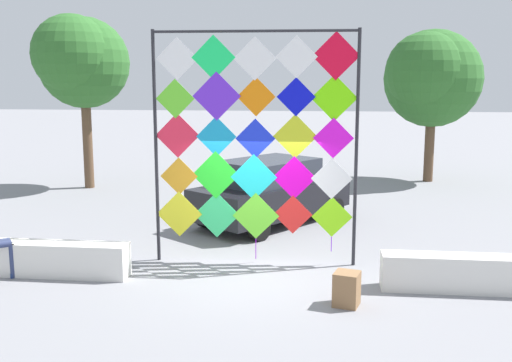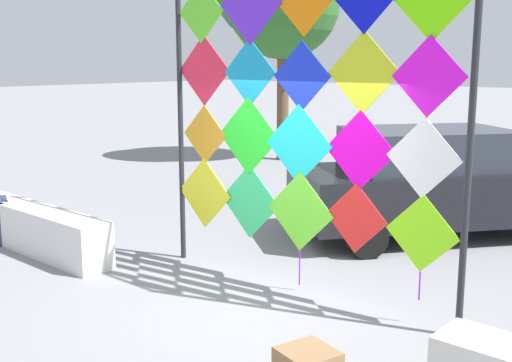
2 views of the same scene
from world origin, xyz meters
The scene contains 7 objects.
ground centered at (0.00, 0.00, 0.00)m, with size 120.00×120.00×0.00m, color gray.
plaza_ledge_left centered at (-4.64, -0.50, 0.32)m, with size 4.57×0.50×0.65m, color silver.
kite_display_rack centered at (-0.09, 0.75, 2.64)m, with size 4.09×0.16×4.69m.
parked_car centered at (-0.04, 4.13, 0.86)m, with size 4.12×4.60×1.69m.
cardboard_box_large centered at (1.71, -1.43, 0.29)m, with size 0.40×0.39×0.57m, color olive.
tree_palm_like centered at (5.05, 11.06, 3.82)m, with size 3.50×3.73×5.50m.
tree_far_right centered at (-6.77, 8.36, 4.33)m, with size 3.05×3.44×5.82m.
Camera 1 is at (1.26, -10.90, 3.72)m, focal length 41.54 mm.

